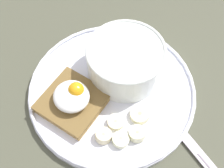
# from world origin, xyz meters

# --- Properties ---
(ground_plane) EXTENTS (1.20, 1.20, 0.02)m
(ground_plane) POSITION_xyz_m (0.00, 0.00, 0.01)
(ground_plane) COLOR #4A4B3A
(ground_plane) RESTS_ON ground
(plate) EXTENTS (0.29, 0.29, 0.02)m
(plate) POSITION_xyz_m (0.00, 0.00, 0.03)
(plate) COLOR white
(plate) RESTS_ON ground_plane
(oatmeal_bowl) EXTENTS (0.14, 0.14, 0.06)m
(oatmeal_bowl) POSITION_xyz_m (0.02, -0.04, 0.06)
(oatmeal_bowl) COLOR white
(oatmeal_bowl) RESTS_ON plate
(toast_slice) EXTENTS (0.13, 0.13, 0.02)m
(toast_slice) POSITION_xyz_m (0.01, 0.07, 0.04)
(toast_slice) COLOR brown
(toast_slice) RESTS_ON plate
(poached_egg) EXTENTS (0.06, 0.06, 0.03)m
(poached_egg) POSITION_xyz_m (0.01, 0.07, 0.06)
(poached_egg) COLOR white
(poached_egg) RESTS_ON toast_slice
(banana_slice_front) EXTENTS (0.03, 0.04, 0.02)m
(banana_slice_front) POSITION_xyz_m (-0.07, 0.06, 0.04)
(banana_slice_front) COLOR beige
(banana_slice_front) RESTS_ON plate
(banana_slice_left) EXTENTS (0.04, 0.04, 0.01)m
(banana_slice_left) POSITION_xyz_m (-0.06, 0.03, 0.04)
(banana_slice_left) COLOR #EFE7BE
(banana_slice_left) RESTS_ON plate
(banana_slice_back) EXTENTS (0.03, 0.03, 0.02)m
(banana_slice_back) POSITION_xyz_m (-0.09, 0.01, 0.04)
(banana_slice_back) COLOR #EEEBBA
(banana_slice_back) RESTS_ON plate
(banana_slice_right) EXTENTS (0.04, 0.04, 0.01)m
(banana_slice_right) POSITION_xyz_m (-0.09, 0.04, 0.04)
(banana_slice_right) COLOR #EFEEBF
(banana_slice_right) RESTS_ON plate
(banana_slice_inner) EXTENTS (0.04, 0.04, 0.01)m
(banana_slice_inner) POSITION_xyz_m (-0.07, -0.01, 0.04)
(banana_slice_inner) COLOR beige
(banana_slice_inner) RESTS_ON plate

